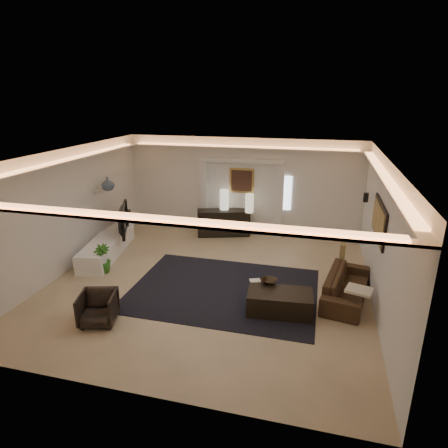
% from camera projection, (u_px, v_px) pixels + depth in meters
% --- Properties ---
extents(floor, '(7.00, 7.00, 0.00)m').
position_uv_depth(floor, '(209.00, 284.00, 8.69)').
color(floor, '#CDB389').
rests_on(floor, ground).
extents(ceiling, '(7.00, 7.00, 0.00)m').
position_uv_depth(ceiling, '(207.00, 155.00, 7.76)').
color(ceiling, white).
rests_on(ceiling, ground).
extents(wall_back, '(7.00, 0.00, 7.00)m').
position_uv_depth(wall_back, '(242.00, 187.00, 11.44)').
color(wall_back, silver).
rests_on(wall_back, ground).
extents(wall_front, '(7.00, 0.00, 7.00)m').
position_uv_depth(wall_front, '(131.00, 306.00, 5.02)').
color(wall_front, silver).
rests_on(wall_front, ground).
extents(wall_left, '(0.00, 7.00, 7.00)m').
position_uv_depth(wall_left, '(66.00, 211.00, 9.06)').
color(wall_left, silver).
rests_on(wall_left, ground).
extents(wall_right, '(0.00, 7.00, 7.00)m').
position_uv_depth(wall_right, '(381.00, 238.00, 7.40)').
color(wall_right, silver).
rests_on(wall_right, ground).
extents(cove_soffit, '(7.00, 7.00, 0.04)m').
position_uv_depth(cove_soffit, '(207.00, 169.00, 7.85)').
color(cove_soffit, silver).
rests_on(cove_soffit, ceiling).
extents(daylight_slit, '(0.25, 0.03, 1.00)m').
position_uv_depth(daylight_slit, '(287.00, 193.00, 11.13)').
color(daylight_slit, white).
rests_on(daylight_slit, wall_back).
extents(area_rug, '(4.00, 3.00, 0.01)m').
position_uv_depth(area_rug, '(224.00, 290.00, 8.41)').
color(area_rug, black).
rests_on(area_rug, ground).
extents(pilaster_left, '(0.22, 0.20, 2.20)m').
position_uv_depth(pilaster_left, '(204.00, 197.00, 11.73)').
color(pilaster_left, silver).
rests_on(pilaster_left, ground).
extents(pilaster_right, '(0.22, 0.20, 2.20)m').
position_uv_depth(pilaster_right, '(279.00, 202.00, 11.19)').
color(pilaster_right, silver).
rests_on(pilaster_right, ground).
extents(alcove_header, '(2.52, 0.20, 0.12)m').
position_uv_depth(alcove_header, '(241.00, 161.00, 11.09)').
color(alcove_header, silver).
rests_on(alcove_header, wall_back).
extents(painting_frame, '(0.74, 0.04, 0.74)m').
position_uv_depth(painting_frame, '(242.00, 181.00, 11.34)').
color(painting_frame, tan).
rests_on(painting_frame, wall_back).
extents(painting_canvas, '(0.62, 0.02, 0.62)m').
position_uv_depth(painting_canvas, '(241.00, 181.00, 11.32)').
color(painting_canvas, '#4C2D1E').
rests_on(painting_canvas, wall_back).
extents(art_panel_frame, '(0.04, 1.64, 0.74)m').
position_uv_depth(art_panel_frame, '(379.00, 220.00, 7.60)').
color(art_panel_frame, black).
rests_on(art_panel_frame, wall_right).
extents(art_panel_gold, '(0.02, 1.50, 0.62)m').
position_uv_depth(art_panel_gold, '(378.00, 220.00, 7.61)').
color(art_panel_gold, tan).
rests_on(art_panel_gold, wall_right).
extents(wall_sconce, '(0.12, 0.12, 0.22)m').
position_uv_depth(wall_sconce, '(366.00, 197.00, 9.37)').
color(wall_sconce, black).
rests_on(wall_sconce, wall_right).
extents(wall_niche, '(0.10, 0.55, 0.04)m').
position_uv_depth(wall_niche, '(100.00, 190.00, 10.26)').
color(wall_niche, silver).
rests_on(wall_niche, wall_left).
extents(console, '(1.64, 0.95, 0.78)m').
position_uv_depth(console, '(224.00, 223.00, 11.56)').
color(console, black).
rests_on(console, ground).
extents(lamp_left, '(0.33, 0.33, 0.60)m').
position_uv_depth(lamp_left, '(224.00, 200.00, 11.44)').
color(lamp_left, white).
rests_on(lamp_left, console).
extents(lamp_right, '(0.32, 0.32, 0.55)m').
position_uv_depth(lamp_right, '(249.00, 202.00, 11.14)').
color(lamp_right, beige).
rests_on(lamp_right, console).
extents(media_ledge, '(1.17, 2.76, 0.50)m').
position_uv_depth(media_ledge, '(107.00, 246.00, 10.21)').
color(media_ledge, white).
rests_on(media_ledge, ground).
extents(tv, '(1.31, 0.71, 0.78)m').
position_uv_depth(tv, '(119.00, 220.00, 10.36)').
color(tv, black).
rests_on(tv, media_ledge).
extents(figurine, '(0.18, 0.18, 0.38)m').
position_uv_depth(figurine, '(129.00, 217.00, 11.32)').
color(figurine, black).
rests_on(figurine, media_ledge).
extents(ginger_jar, '(0.38, 0.38, 0.35)m').
position_uv_depth(ginger_jar, '(108.00, 184.00, 10.07)').
color(ginger_jar, slate).
rests_on(ginger_jar, wall_niche).
extents(plant, '(0.43, 0.43, 0.69)m').
position_uv_depth(plant, '(102.00, 259.00, 9.15)').
color(plant, '#2B6A1C').
rests_on(plant, ground).
extents(sofa, '(2.06, 1.10, 0.57)m').
position_uv_depth(sofa, '(347.00, 286.00, 7.97)').
color(sofa, black).
rests_on(sofa, ground).
extents(throw_blanket, '(0.56, 0.50, 0.05)m').
position_uv_depth(throw_blanket, '(359.00, 290.00, 7.27)').
color(throw_blanket, beige).
rests_on(throw_blanket, sofa).
extents(throw_pillow, '(0.16, 0.42, 0.41)m').
position_uv_depth(throw_pillow, '(343.00, 250.00, 9.13)').
color(throw_pillow, '#97824A').
rests_on(throw_pillow, sofa).
extents(coffee_table, '(1.30, 0.79, 0.47)m').
position_uv_depth(coffee_table, '(280.00, 303.00, 7.49)').
color(coffee_table, black).
rests_on(coffee_table, ground).
extents(bowl, '(0.37, 0.37, 0.08)m').
position_uv_depth(bowl, '(269.00, 282.00, 7.79)').
color(bowl, black).
rests_on(bowl, coffee_table).
extents(magazine, '(0.26, 0.23, 0.03)m').
position_uv_depth(magazine, '(255.00, 282.00, 7.87)').
color(magazine, white).
rests_on(magazine, coffee_table).
extents(armchair, '(0.81, 0.82, 0.61)m').
position_uv_depth(armchair, '(98.00, 308.00, 7.12)').
color(armchair, black).
rests_on(armchair, ground).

